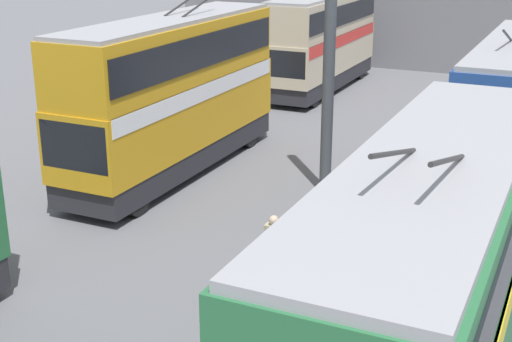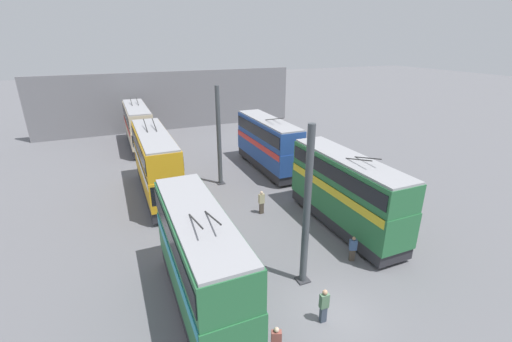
{
  "view_description": "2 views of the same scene",
  "coord_description": "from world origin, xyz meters",
  "px_view_note": "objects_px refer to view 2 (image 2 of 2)",
  "views": [
    {
      "loc": [
        -3.74,
        -7.28,
        8.29
      ],
      "look_at": [
        12.26,
        0.23,
        2.18
      ],
      "focal_mm": 50.0,
      "sensor_mm": 36.0,
      "label": 1
    },
    {
      "loc": [
        -10.33,
        8.34,
        12.33
      ],
      "look_at": [
        11.26,
        -0.97,
        3.15
      ],
      "focal_mm": 24.0,
      "sensor_mm": 36.0,
      "label": 2
    }
  ],
  "objects_px": {
    "person_aisle_midway": "(262,202)",
    "bus_left_far": "(268,141)",
    "person_by_right_row": "(276,342)",
    "bus_left_near": "(346,188)",
    "oil_drum": "(233,274)",
    "bus_right_near": "(200,257)",
    "person_aisle_foreground": "(324,305)",
    "bus_right_mid": "(156,161)",
    "bus_right_far": "(138,124)",
    "person_by_left_row": "(353,248)"
  },
  "relations": [
    {
      "from": "bus_right_far",
      "to": "bus_left_far",
      "type": "bearing_deg",
      "value": -139.28
    },
    {
      "from": "person_by_right_row",
      "to": "person_aisle_midway",
      "type": "relative_size",
      "value": 0.87
    },
    {
      "from": "bus_right_near",
      "to": "person_by_right_row",
      "type": "relative_size",
      "value": 5.84
    },
    {
      "from": "person_aisle_midway",
      "to": "bus_right_far",
      "type": "bearing_deg",
      "value": -165.0
    },
    {
      "from": "bus_left_near",
      "to": "bus_right_far",
      "type": "bearing_deg",
      "value": 23.65
    },
    {
      "from": "bus_left_far",
      "to": "bus_right_far",
      "type": "distance_m",
      "value": 16.78
    },
    {
      "from": "bus_right_near",
      "to": "oil_drum",
      "type": "height_order",
      "value": "bus_right_near"
    },
    {
      "from": "person_aisle_foreground",
      "to": "bus_right_mid",
      "type": "bearing_deg",
      "value": 16.54
    },
    {
      "from": "bus_left_near",
      "to": "oil_drum",
      "type": "relative_size",
      "value": 10.92
    },
    {
      "from": "bus_right_mid",
      "to": "oil_drum",
      "type": "distance_m",
      "value": 13.07
    },
    {
      "from": "bus_left_far",
      "to": "bus_right_far",
      "type": "height_order",
      "value": "bus_left_far"
    },
    {
      "from": "person_by_right_row",
      "to": "bus_right_mid",
      "type": "bearing_deg",
      "value": 28.61
    },
    {
      "from": "bus_right_mid",
      "to": "person_aisle_foreground",
      "type": "xyz_separation_m",
      "value": [
        -16.99,
        -4.86,
        -2.11
      ]
    },
    {
      "from": "bus_right_mid",
      "to": "oil_drum",
      "type": "height_order",
      "value": "bus_right_mid"
    },
    {
      "from": "bus_right_near",
      "to": "person_aisle_midway",
      "type": "xyz_separation_m",
      "value": [
        7.7,
        -6.55,
        -2.0
      ]
    },
    {
      "from": "person_by_right_row",
      "to": "person_aisle_foreground",
      "type": "bearing_deg",
      "value": -50.98
    },
    {
      "from": "person_aisle_midway",
      "to": "oil_drum",
      "type": "relative_size",
      "value": 1.96
    },
    {
      "from": "bus_left_near",
      "to": "bus_right_mid",
      "type": "height_order",
      "value": "bus_right_mid"
    },
    {
      "from": "person_by_right_row",
      "to": "oil_drum",
      "type": "height_order",
      "value": "person_by_right_row"
    },
    {
      "from": "bus_left_far",
      "to": "bus_right_mid",
      "type": "distance_m",
      "value": 11.14
    },
    {
      "from": "person_by_right_row",
      "to": "person_aisle_midway",
      "type": "xyz_separation_m",
      "value": [
        11.59,
        -4.55,
        0.14
      ]
    },
    {
      "from": "bus_right_near",
      "to": "bus_right_mid",
      "type": "xyz_separation_m",
      "value": [
        13.97,
        -0.0,
        0.1
      ]
    },
    {
      "from": "bus_right_mid",
      "to": "bus_right_near",
      "type": "bearing_deg",
      "value": 180.0
    },
    {
      "from": "bus_left_near",
      "to": "person_by_left_row",
      "type": "bearing_deg",
      "value": 151.4
    },
    {
      "from": "bus_left_near",
      "to": "person_aisle_foreground",
      "type": "relative_size",
      "value": 5.66
    },
    {
      "from": "person_by_right_row",
      "to": "bus_right_near",
      "type": "bearing_deg",
      "value": 49.45
    },
    {
      "from": "bus_right_near",
      "to": "person_by_right_row",
      "type": "height_order",
      "value": "bus_right_near"
    },
    {
      "from": "bus_right_mid",
      "to": "person_by_left_row",
      "type": "xyz_separation_m",
      "value": [
        -13.72,
        -9.06,
        -2.22
      ]
    },
    {
      "from": "bus_right_far",
      "to": "person_by_right_row",
      "type": "xyz_separation_m",
      "value": [
        -32.6,
        -2.0,
        -1.99
      ]
    },
    {
      "from": "bus_right_far",
      "to": "oil_drum",
      "type": "relative_size",
      "value": 11.26
    },
    {
      "from": "oil_drum",
      "to": "bus_right_near",
      "type": "bearing_deg",
      "value": 123.15
    },
    {
      "from": "bus_left_far",
      "to": "person_by_left_row",
      "type": "relative_size",
      "value": 6.24
    },
    {
      "from": "bus_left_far",
      "to": "oil_drum",
      "type": "height_order",
      "value": "bus_left_far"
    },
    {
      "from": "bus_right_mid",
      "to": "person_aisle_midway",
      "type": "distance_m",
      "value": 9.31
    },
    {
      "from": "bus_left_far",
      "to": "bus_right_mid",
      "type": "xyz_separation_m",
      "value": [
        -2.03,
        10.95,
        0.2
      ]
    },
    {
      "from": "bus_left_near",
      "to": "bus_right_near",
      "type": "height_order",
      "value": "bus_right_near"
    },
    {
      "from": "person_aisle_foreground",
      "to": "oil_drum",
      "type": "relative_size",
      "value": 1.93
    },
    {
      "from": "bus_left_far",
      "to": "bus_right_near",
      "type": "bearing_deg",
      "value": 145.6
    },
    {
      "from": "bus_right_near",
      "to": "person_by_left_row",
      "type": "height_order",
      "value": "bus_right_near"
    },
    {
      "from": "bus_right_mid",
      "to": "person_aisle_foreground",
      "type": "height_order",
      "value": "bus_right_mid"
    },
    {
      "from": "person_aisle_midway",
      "to": "bus_left_far",
      "type": "bearing_deg",
      "value": 149.75
    },
    {
      "from": "bus_left_near",
      "to": "person_aisle_midway",
      "type": "bearing_deg",
      "value": 47.77
    },
    {
      "from": "bus_right_near",
      "to": "bus_right_mid",
      "type": "bearing_deg",
      "value": -0.0
    },
    {
      "from": "person_by_left_row",
      "to": "bus_right_mid",
      "type": "bearing_deg",
      "value": -124.72
    },
    {
      "from": "person_aisle_foreground",
      "to": "bus_left_far",
      "type": "bearing_deg",
      "value": -17.17
    },
    {
      "from": "person_by_left_row",
      "to": "person_by_right_row",
      "type": "bearing_deg",
      "value": -37.82
    },
    {
      "from": "person_aisle_foreground",
      "to": "person_by_right_row",
      "type": "xyz_separation_m",
      "value": [
        -0.86,
        2.86,
        -0.12
      ]
    },
    {
      "from": "bus_left_far",
      "to": "person_aisle_midway",
      "type": "distance_m",
      "value": 9.58
    },
    {
      "from": "bus_right_far",
      "to": "person_aisle_midway",
      "type": "relative_size",
      "value": 5.75
    },
    {
      "from": "bus_right_near",
      "to": "person_aisle_foreground",
      "type": "relative_size",
      "value": 5.17
    }
  ]
}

